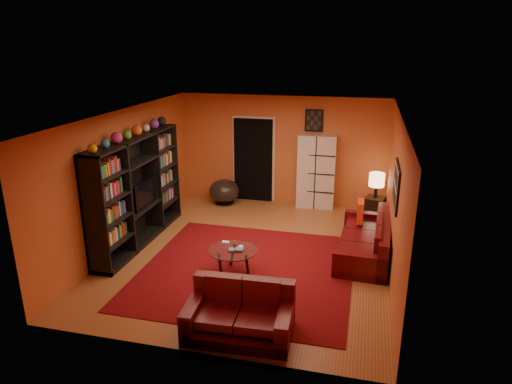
% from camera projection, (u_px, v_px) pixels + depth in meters
% --- Properties ---
extents(floor, '(6.00, 6.00, 0.00)m').
position_uv_depth(floor, '(251.00, 252.00, 8.63)').
color(floor, brown).
rests_on(floor, ground).
extents(ceiling, '(6.00, 6.00, 0.00)m').
position_uv_depth(ceiling, '(251.00, 115.00, 7.81)').
color(ceiling, white).
rests_on(ceiling, wall_back).
extents(wall_back, '(6.00, 0.00, 6.00)m').
position_uv_depth(wall_back, '(282.00, 150.00, 10.98)').
color(wall_back, '#BD5929').
rests_on(wall_back, floor).
extents(wall_front, '(6.00, 0.00, 6.00)m').
position_uv_depth(wall_front, '(189.00, 261.00, 5.45)').
color(wall_front, '#BD5929').
rests_on(wall_front, floor).
extents(wall_left, '(0.00, 6.00, 6.00)m').
position_uv_depth(wall_left, '(125.00, 178.00, 8.78)').
color(wall_left, '#BD5929').
rests_on(wall_left, floor).
extents(wall_right, '(0.00, 6.00, 6.00)m').
position_uv_depth(wall_right, '(395.00, 198.00, 7.65)').
color(wall_right, '#BD5929').
rests_on(wall_right, floor).
extents(rug, '(3.60, 3.60, 0.01)m').
position_uv_depth(rug, '(247.00, 270.00, 7.96)').
color(rug, '#51090D').
rests_on(rug, floor).
extents(doorway, '(0.95, 0.10, 2.04)m').
position_uv_depth(doorway, '(253.00, 160.00, 11.19)').
color(doorway, black).
rests_on(doorway, floor).
extents(wall_art_right, '(0.03, 1.00, 0.70)m').
position_uv_depth(wall_art_right, '(396.00, 186.00, 7.29)').
color(wall_art_right, black).
rests_on(wall_art_right, wall_right).
extents(wall_art_back, '(0.42, 0.03, 0.52)m').
position_uv_depth(wall_art_back, '(314.00, 121.00, 10.56)').
color(wall_art_back, black).
rests_on(wall_art_back, wall_back).
extents(entertainment_unit, '(0.45, 3.00, 2.10)m').
position_uv_depth(entertainment_unit, '(137.00, 191.00, 8.81)').
color(entertainment_unit, black).
rests_on(entertainment_unit, floor).
extents(tv, '(0.89, 0.12, 0.51)m').
position_uv_depth(tv, '(142.00, 193.00, 8.89)').
color(tv, black).
rests_on(tv, entertainment_unit).
extents(sofa, '(1.00, 2.24, 0.85)m').
position_uv_depth(sofa, '(369.00, 240.00, 8.45)').
color(sofa, '#460910').
rests_on(sofa, rug).
extents(loveseat, '(1.46, 0.92, 0.85)m').
position_uv_depth(loveseat, '(240.00, 313.00, 6.20)').
color(loveseat, '#460910').
rests_on(loveseat, rug).
extents(throw_pillow, '(0.12, 0.42, 0.42)m').
position_uv_depth(throw_pillow, '(360.00, 211.00, 8.93)').
color(throw_pillow, '#F8481B').
rests_on(throw_pillow, sofa).
extents(coffee_table, '(0.84, 0.84, 0.42)m').
position_uv_depth(coffee_table, '(233.00, 252.00, 7.76)').
color(coffee_table, silver).
rests_on(coffee_table, floor).
extents(storage_cabinet, '(0.90, 0.44, 1.75)m').
position_uv_depth(storage_cabinet, '(316.00, 172.00, 10.74)').
color(storage_cabinet, silver).
rests_on(storage_cabinet, floor).
extents(bowl_chair, '(0.74, 0.74, 0.60)m').
position_uv_depth(bowl_chair, '(224.00, 191.00, 11.13)').
color(bowl_chair, black).
rests_on(bowl_chair, floor).
extents(side_table, '(0.50, 0.50, 0.50)m').
position_uv_depth(side_table, '(374.00, 208.00, 10.19)').
color(side_table, black).
rests_on(side_table, floor).
extents(table_lamp, '(0.34, 0.34, 0.56)m').
position_uv_depth(table_lamp, '(377.00, 180.00, 9.99)').
color(table_lamp, black).
rests_on(table_lamp, side_table).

